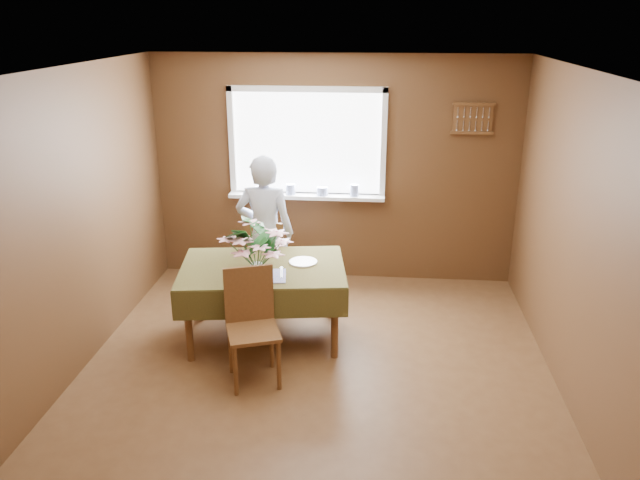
# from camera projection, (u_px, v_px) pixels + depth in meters

# --- Properties ---
(floor) EXTENTS (4.50, 4.50, 0.00)m
(floor) POSITION_uv_depth(u_px,v_px,m) (314.00, 381.00, 5.19)
(floor) COLOR brown
(floor) RESTS_ON ground
(ceiling) EXTENTS (4.50, 4.50, 0.00)m
(ceiling) POSITION_uv_depth(u_px,v_px,m) (313.00, 71.00, 4.34)
(ceiling) COLOR white
(ceiling) RESTS_ON wall_back
(wall_back) EXTENTS (4.00, 0.00, 4.00)m
(wall_back) POSITION_uv_depth(u_px,v_px,m) (334.00, 171.00, 6.87)
(wall_back) COLOR brown
(wall_back) RESTS_ON floor
(wall_front) EXTENTS (4.00, 0.00, 4.00)m
(wall_front) POSITION_uv_depth(u_px,v_px,m) (259.00, 419.00, 2.66)
(wall_front) COLOR brown
(wall_front) RESTS_ON floor
(wall_left) EXTENTS (0.00, 4.50, 4.50)m
(wall_left) POSITION_uv_depth(u_px,v_px,m) (63.00, 232.00, 4.94)
(wall_left) COLOR brown
(wall_left) RESTS_ON floor
(wall_right) EXTENTS (0.00, 4.50, 4.50)m
(wall_right) POSITION_uv_depth(u_px,v_px,m) (583.00, 249.00, 4.59)
(wall_right) COLOR brown
(wall_right) RESTS_ON floor
(window_assembly) EXTENTS (1.72, 0.20, 1.22)m
(window_assembly) POSITION_uv_depth(u_px,v_px,m) (307.00, 161.00, 6.81)
(window_assembly) COLOR white
(window_assembly) RESTS_ON wall_back
(spoon_rack) EXTENTS (0.44, 0.05, 0.33)m
(spoon_rack) POSITION_uv_depth(u_px,v_px,m) (473.00, 118.00, 6.51)
(spoon_rack) COLOR brown
(spoon_rack) RESTS_ON wall_back
(dining_table) EXTENTS (1.61, 1.21, 0.73)m
(dining_table) POSITION_uv_depth(u_px,v_px,m) (263.00, 275.00, 5.68)
(dining_table) COLOR brown
(dining_table) RESTS_ON floor
(chair_far) EXTENTS (0.40, 0.40, 0.92)m
(chair_far) POSITION_uv_depth(u_px,v_px,m) (267.00, 258.00, 6.45)
(chair_far) COLOR brown
(chair_far) RESTS_ON floor
(chair_near) EXTENTS (0.52, 0.52, 0.95)m
(chair_near) POSITION_uv_depth(u_px,v_px,m) (251.00, 320.00, 5.10)
(chair_near) COLOR brown
(chair_near) RESTS_ON floor
(seated_woman) EXTENTS (0.60, 0.40, 1.60)m
(seated_woman) POSITION_uv_depth(u_px,v_px,m) (265.00, 233.00, 6.27)
(seated_woman) COLOR white
(seated_woman) RESTS_ON floor
(flower_bouquet) EXTENTS (0.53, 0.53, 0.45)m
(flower_bouquet) POSITION_uv_depth(u_px,v_px,m) (256.00, 246.00, 5.32)
(flower_bouquet) COLOR white
(flower_bouquet) RESTS_ON dining_table
(side_plate) EXTENTS (0.36, 0.36, 0.01)m
(side_plate) POSITION_uv_depth(u_px,v_px,m) (303.00, 262.00, 5.74)
(side_plate) COLOR white
(side_plate) RESTS_ON dining_table
(table_knife) EXTENTS (0.06, 0.25, 0.00)m
(table_knife) POSITION_uv_depth(u_px,v_px,m) (282.00, 272.00, 5.51)
(table_knife) COLOR silver
(table_knife) RESTS_ON dining_table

